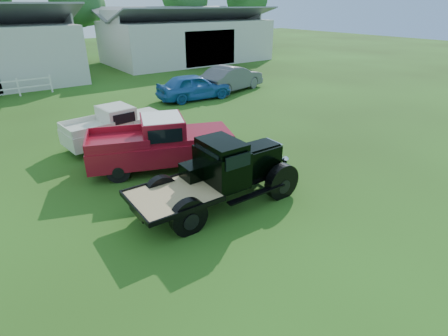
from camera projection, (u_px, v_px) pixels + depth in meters
ground at (242, 216)px, 10.19m from camera, size 120.00×120.00×0.00m
shed_right at (187, 35)px, 36.26m from camera, size 16.80×9.20×5.20m
tree_c at (78, 15)px, 35.09m from camera, size 5.40×5.40×9.00m
tree_d at (185, 8)px, 42.47m from camera, size 6.00×6.00×10.00m
tree_e at (247, 10)px, 45.33m from camera, size 5.70×5.70×9.50m
vintage_flatbed at (219, 174)px, 10.44m from camera, size 5.18×2.09×2.05m
red_pickup at (161, 142)px, 12.87m from camera, size 5.78×3.82×1.97m
white_pickup at (116, 126)px, 15.09m from camera, size 4.62×2.20×1.64m
misc_car_blue at (194, 87)px, 22.21m from camera, size 4.90×2.31×1.62m
misc_car_grey at (232, 78)px, 24.44m from camera, size 5.51×3.07×1.72m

